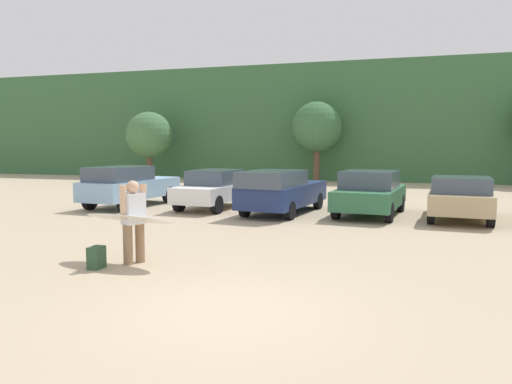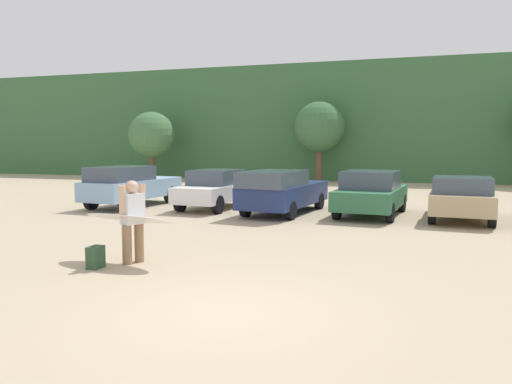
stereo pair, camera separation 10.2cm
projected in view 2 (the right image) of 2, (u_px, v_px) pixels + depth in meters
The scene contains 12 objects.
ground_plane at pixel (225, 312), 7.49m from camera, with size 120.00×120.00×0.00m, color tan.
hillside_ridge at pixel (383, 124), 38.30m from camera, with size 108.00×12.00×8.00m, color #38663D.
tree_ridge_back at pixel (152, 135), 34.97m from camera, with size 3.23×3.23×4.74m.
tree_center_right at pixel (319, 127), 32.50m from camera, with size 3.27×3.27×5.26m.
parked_car_sky_blue at pixel (130, 185), 19.94m from camera, with size 2.15×4.70×1.63m.
parked_car_white at pixel (215, 188), 19.42m from camera, with size 1.98×4.09×1.50m.
parked_car_navy at pixel (282, 191), 17.92m from camera, with size 2.38×4.93×1.59m.
parked_car_forest_green at pixel (371, 193), 17.46m from camera, with size 2.34×4.44×1.58m.
parked_car_tan at pixel (462, 197), 16.41m from camera, with size 2.18×4.41×1.46m.
person_adult at pixel (133, 217), 10.45m from camera, with size 0.47×0.65×1.75m.
surfboard_white at pixel (129, 218), 10.46m from camera, with size 2.35×0.92×0.29m.
backpack_dropped at pixel (96, 257), 10.09m from camera, with size 0.24×0.34×0.45m.
Camera 2 is at (2.71, -6.78, 2.51)m, focal length 35.06 mm.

